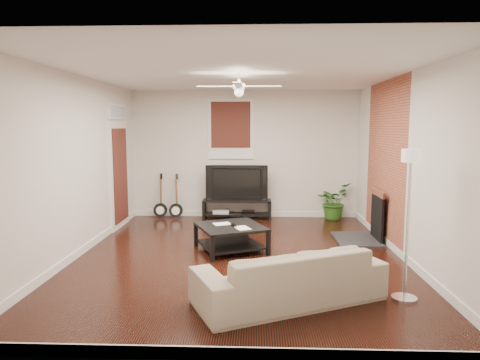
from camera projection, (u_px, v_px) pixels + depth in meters
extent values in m
cube|color=black|center=(239.00, 256.00, 6.67)|extent=(5.00, 6.00, 0.01)
cube|color=white|center=(239.00, 73.00, 6.32)|extent=(5.00, 6.00, 0.01)
cube|color=silver|center=(244.00, 154.00, 9.47)|extent=(5.00, 0.01, 2.80)
cube|color=silver|center=(225.00, 201.00, 3.52)|extent=(5.00, 0.01, 2.80)
cube|color=silver|center=(77.00, 166.00, 6.59)|extent=(0.01, 6.00, 2.80)
cube|color=silver|center=(406.00, 168.00, 6.40)|extent=(0.01, 6.00, 2.80)
cube|color=#9F4D33|center=(385.00, 162.00, 7.39)|extent=(0.02, 2.20, 2.80)
cube|color=black|center=(366.00, 215.00, 7.52)|extent=(0.80, 1.10, 0.92)
cube|color=#38140F|center=(231.00, 129.00, 9.38)|extent=(1.00, 0.06, 1.30)
cube|color=white|center=(119.00, 165.00, 8.49)|extent=(0.08, 1.00, 2.50)
cube|color=black|center=(237.00, 209.00, 9.40)|extent=(1.50, 0.40, 0.42)
imported|color=black|center=(237.00, 182.00, 9.35)|extent=(1.34, 0.18, 0.77)
cube|color=black|center=(231.00, 238.00, 6.97)|extent=(1.29, 1.29, 0.41)
imported|color=#C6B694|center=(289.00, 275.00, 4.91)|extent=(2.32, 1.68, 0.63)
imported|color=#28601B|center=(333.00, 201.00, 9.31)|extent=(0.92, 0.94, 0.79)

